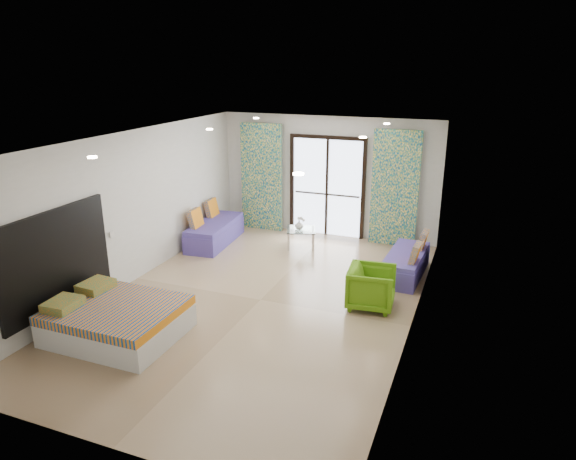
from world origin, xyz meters
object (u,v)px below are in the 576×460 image
(coffee_table, at_px, (301,231))
(armchair, at_px, (372,285))
(daybed_right, at_px, (406,263))
(daybed_left, at_px, (214,231))
(bed, at_px, (116,320))

(coffee_table, relative_size, armchair, 1.02)
(daybed_right, relative_size, armchair, 2.18)
(daybed_left, height_order, coffee_table, daybed_left)
(coffee_table, bearing_deg, armchair, -48.20)
(daybed_left, xyz_separation_m, coffee_table, (1.86, 0.47, 0.08))
(bed, xyz_separation_m, armchair, (3.26, 2.27, 0.12))
(bed, bearing_deg, armchair, 34.84)
(bed, distance_m, daybed_left, 4.12)
(daybed_right, relative_size, coffee_table, 2.14)
(daybed_left, xyz_separation_m, daybed_right, (4.23, -0.30, -0.03))
(daybed_right, xyz_separation_m, armchair, (-0.33, -1.51, 0.13))
(daybed_left, distance_m, armchair, 4.30)
(bed, bearing_deg, daybed_right, 46.45)
(bed, relative_size, coffee_table, 2.32)
(bed, height_order, armchair, armchair)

